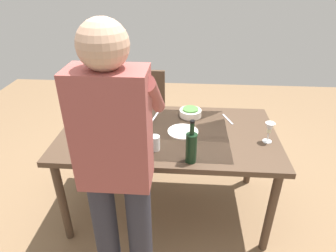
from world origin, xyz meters
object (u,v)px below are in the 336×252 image
at_px(water_cup_near_left, 155,143).
at_px(dinner_plate_near, 183,131).
at_px(serving_bowl_pasta, 97,133).
at_px(wine_glass_left, 269,129).
at_px(side_bowl_salad, 190,112).
at_px(wine_bottle, 191,147).
at_px(person_server, 117,165).
at_px(water_cup_near_right, 146,131).
at_px(dining_table, 168,140).
at_px(chair_near, 145,109).

xyz_separation_m(water_cup_near_left, dinner_plate_near, (-0.18, -0.25, -0.05)).
bearing_deg(serving_bowl_pasta, dinner_plate_near, -169.92).
height_order(wine_glass_left, side_bowl_salad, wine_glass_left).
height_order(wine_glass_left, water_cup_near_left, wine_glass_left).
bearing_deg(wine_bottle, wine_glass_left, -153.21).
relative_size(person_server, wine_bottle, 5.71).
xyz_separation_m(person_server, water_cup_near_right, (-0.06, -0.63, -0.16)).
bearing_deg(person_server, water_cup_near_right, -95.12).
bearing_deg(dining_table, side_bowl_salad, -121.15).
xyz_separation_m(person_server, water_cup_near_left, (-0.14, -0.46, -0.16)).
bearing_deg(wine_glass_left, serving_bowl_pasta, 0.98).
xyz_separation_m(serving_bowl_pasta, side_bowl_salad, (-0.68, -0.38, 0.00)).
bearing_deg(wine_bottle, chair_near, -68.40).
bearing_deg(person_server, wine_bottle, -137.69).
bearing_deg(person_server, serving_bowl_pasta, -63.66).
distance_m(chair_near, water_cup_near_left, 1.13).
bearing_deg(person_server, wine_glass_left, -146.06).
xyz_separation_m(chair_near, wine_glass_left, (-1.01, 0.92, 0.33)).
height_order(chair_near, person_server, person_server).
xyz_separation_m(wine_bottle, side_bowl_salad, (0.01, -0.64, -0.08)).
height_order(dining_table, water_cup_near_right, water_cup_near_right).
distance_m(dining_table, water_cup_near_right, 0.21).
bearing_deg(water_cup_near_right, chair_near, -80.96).
bearing_deg(serving_bowl_pasta, dining_table, -168.02).
relative_size(dining_table, wine_glass_left, 10.72).
distance_m(wine_bottle, side_bowl_salad, 0.64).
height_order(wine_bottle, wine_glass_left, wine_bottle).
relative_size(dining_table, water_cup_near_right, 16.24).
bearing_deg(side_bowl_salad, dining_table, 58.85).
xyz_separation_m(dining_table, wine_bottle, (-0.17, 0.36, 0.18)).
relative_size(side_bowl_salad, dinner_plate_near, 0.78).
bearing_deg(water_cup_near_right, dinner_plate_near, -162.87).
relative_size(person_server, wine_glass_left, 11.19).
bearing_deg(water_cup_near_right, dining_table, -152.72).
xyz_separation_m(wine_bottle, dinner_plate_near, (0.06, -0.36, -0.10)).
xyz_separation_m(dining_table, dinner_plate_near, (-0.11, -0.00, 0.08)).
relative_size(water_cup_near_right, dinner_plate_near, 0.43).
xyz_separation_m(person_server, dinner_plate_near, (-0.32, -0.71, -0.20)).
bearing_deg(water_cup_near_left, dining_table, -106.04).
bearing_deg(chair_near, person_server, 93.28).
xyz_separation_m(wine_glass_left, water_cup_near_left, (0.78, 0.16, -0.05)).
relative_size(person_server, side_bowl_salad, 9.38).
bearing_deg(dinner_plate_near, person_server, 65.56).
height_order(chair_near, water_cup_near_left, chair_near).
height_order(wine_glass_left, dinner_plate_near, wine_glass_left).
bearing_deg(person_server, chair_near, -86.72).
xyz_separation_m(person_server, wine_glass_left, (-0.92, -0.62, -0.10)).
height_order(water_cup_near_left, serving_bowl_pasta, water_cup_near_left).
xyz_separation_m(wine_bottle, water_cup_near_left, (0.24, -0.12, -0.06)).
bearing_deg(dinner_plate_near, water_cup_near_right, 17.13).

